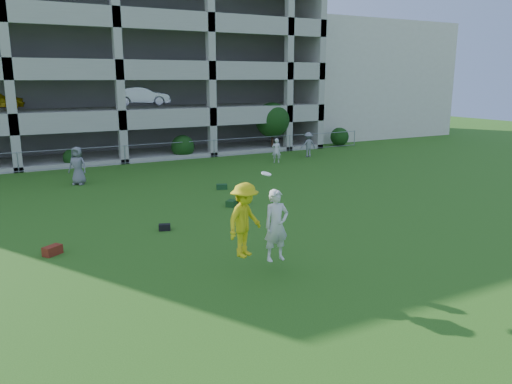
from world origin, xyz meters
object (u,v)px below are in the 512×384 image
parking_garage (91,67)px  crate_d (242,200)px  bystander_c (78,166)px  frisbee_contest (254,221)px  stucco_building (337,80)px  bystander_f (308,145)px  bystander_e (276,151)px

parking_garage → crate_d: bearing=-84.9°
bystander_c → frisbee_contest: (2.16, -14.59, 0.56)m
bystander_c → crate_d: bystander_c is taller
bystander_c → crate_d: bearing=-15.3°
stucco_building → bystander_f: stucco_building is taller
bystander_c → bystander_e: 12.12m
stucco_building → bystander_f: bearing=-133.7°
stucco_building → bystander_c: size_ratio=8.43×
frisbee_contest → parking_garage: bearing=87.2°
crate_d → bystander_c: bearing=126.1°
bystander_e → bystander_f: size_ratio=0.93×
stucco_building → parking_garage: 23.03m
stucco_building → bystander_c: 30.23m
bystander_e → bystander_f: bearing=-131.5°
bystander_f → parking_garage: bearing=-35.9°
bystander_c → bystander_e: size_ratio=1.23×
bystander_e → frisbee_contest: size_ratio=0.60×
stucco_building → parking_garage: parking_garage is taller
bystander_c → frisbee_contest: 14.76m
frisbee_contest → stucco_building: bearing=49.4°
bystander_f → crate_d: bearing=52.8°
bystander_c → parking_garage: bearing=113.9°
bystander_f → stucco_building: bearing=-124.7°
frisbee_contest → parking_garage: parking_garage is taller
bystander_e → parking_garage: 16.14m
crate_d → stucco_building: bearing=45.2°
bystander_f → frisbee_contest: size_ratio=0.65×
bystander_e → parking_garage: bearing=-26.2°
bystander_c → bystander_f: bystander_c is taller
bystander_c → crate_d: size_ratio=5.42×
bystander_e → parking_garage: (-8.54, 12.65, 5.25)m
stucco_building → parking_garage: bearing=-179.3°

